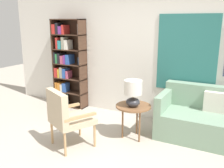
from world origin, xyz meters
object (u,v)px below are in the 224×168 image
object	(u,v)px
armchair	(66,114)
table_lamp	(133,92)
side_table	(133,109)
bookshelf	(67,63)
couch	(213,121)

from	to	relation	value
armchair	table_lamp	world-z (taller)	table_lamp
side_table	table_lamp	xyz separation A→B (m)	(0.01, -0.05, 0.30)
armchair	bookshelf	bearing A→B (deg)	126.72
armchair	couch	world-z (taller)	armchair
armchair	side_table	xyz separation A→B (m)	(0.78, 0.77, -0.02)
couch	side_table	size ratio (longest dim) A/B	2.98
bookshelf	couch	bearing A→B (deg)	-4.87
armchair	couch	size ratio (longest dim) A/B	0.54
couch	table_lamp	world-z (taller)	table_lamp
bookshelf	side_table	world-z (taller)	bookshelf
couch	table_lamp	distance (m)	1.41
table_lamp	bookshelf	bearing A→B (deg)	155.98
armchair	table_lamp	xyz separation A→B (m)	(0.79, 0.72, 0.28)
bookshelf	armchair	bearing A→B (deg)	-53.28
table_lamp	couch	bearing A→B (deg)	28.04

